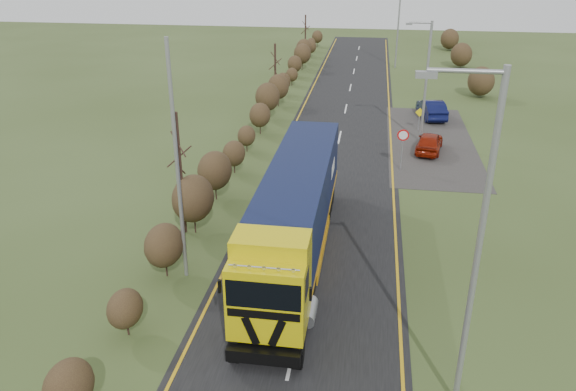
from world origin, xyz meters
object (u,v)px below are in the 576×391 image
(streetlight_near, at_px, (475,238))
(speed_sign, at_px, (403,141))
(car_blue_sedan, at_px, (432,109))
(lorry, at_px, (296,210))
(car_red_hatchback, at_px, (429,142))

(streetlight_near, xyz_separation_m, speed_sign, (-0.90, 19.76, -3.86))
(car_blue_sedan, relative_size, speed_sign, 1.74)
(speed_sign, bearing_deg, streetlight_near, -87.39)
(lorry, relative_size, speed_sign, 5.87)
(lorry, distance_m, speed_sign, 12.94)
(streetlight_near, bearing_deg, speed_sign, 92.61)
(streetlight_near, bearing_deg, car_blue_sedan, 86.55)
(car_red_hatchback, xyz_separation_m, car_blue_sedan, (0.81, 8.47, 0.07))
(lorry, relative_size, streetlight_near, 1.49)
(speed_sign, bearing_deg, car_red_hatchback, 61.21)
(car_red_hatchback, relative_size, car_blue_sedan, 0.87)
(lorry, height_order, car_blue_sedan, lorry)
(car_blue_sedan, relative_size, streetlight_near, 0.44)
(car_red_hatchback, bearing_deg, speed_sign, 71.72)
(streetlight_near, bearing_deg, car_red_hatchback, 87.29)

